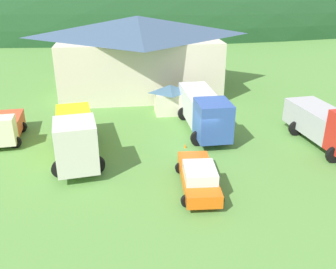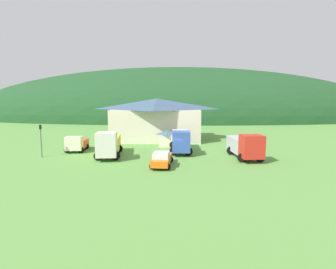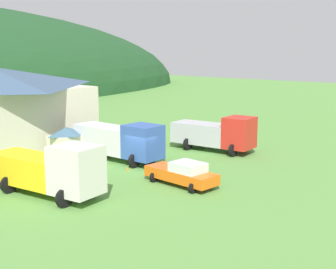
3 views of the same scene
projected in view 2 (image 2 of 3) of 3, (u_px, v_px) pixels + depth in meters
ground_plane at (172, 156)px, 36.27m from camera, size 200.00×200.00×0.00m
forested_hill_backdrop at (175, 118)px, 106.48m from camera, size 159.90×60.00×37.64m
depot_building at (157, 118)px, 51.22m from camera, size 16.45×12.80×7.47m
play_shed_cream at (167, 138)px, 43.52m from camera, size 2.75×2.25×2.55m
light_truck_cream at (77, 143)px, 39.62m from camera, size 2.92×4.94×2.30m
flatbed_truck_yellow at (109, 144)px, 35.78m from camera, size 3.80×8.42×3.45m
box_truck_blue at (180, 140)px, 39.06m from camera, size 3.19×8.53×3.20m
crane_truck_red at (245, 145)px, 34.84m from camera, size 3.71×7.74×3.25m
service_pickup_orange at (162, 159)px, 30.99m from camera, size 2.52×5.37×1.66m
traffic_light_west at (41, 138)px, 35.31m from camera, size 0.20×0.32×4.18m
traffic_cone_near_pickup at (166, 156)px, 36.53m from camera, size 0.36×0.36×0.64m
traffic_cone_mid_row at (165, 159)px, 34.58m from camera, size 0.36×0.36×0.56m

